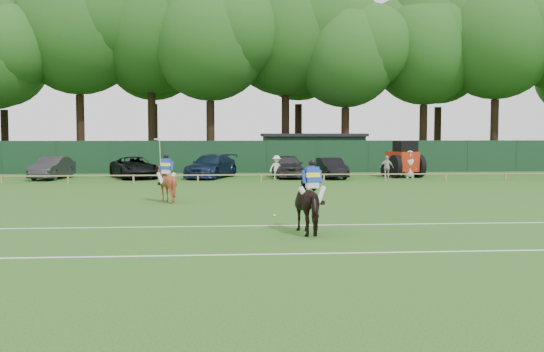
{
  "coord_description": "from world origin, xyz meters",
  "views": [
    {
      "loc": [
        -1.47,
        -22.1,
        3.13
      ],
      "look_at": [
        0.5,
        3.0,
        1.4
      ],
      "focal_mm": 42.0,
      "sensor_mm": 36.0,
      "label": 1
    }
  ],
  "objects": [
    {
      "name": "horse_chestnut",
      "position": [
        -3.98,
        6.64,
        0.81
      ],
      "size": [
        1.64,
        1.76,
        1.62
      ],
      "primitive_type": "imported",
      "rotation": [
        0.0,
        0.0,
        2.89
      ],
      "color": "maroon",
      "rests_on": "ground"
    },
    {
      "name": "rider_dark",
      "position": [
        1.31,
        -2.7,
        1.67
      ],
      "size": [
        0.93,
        0.45,
        1.41
      ],
      "rotation": [
        0.0,
        0.0,
        3.33
      ],
      "color": "silver",
      "rests_on": "ground"
    },
    {
      "name": "polo_ball",
      "position": [
        0.46,
        1.32,
        0.04
      ],
      "size": [
        0.09,
        0.09,
        0.09
      ],
      "primitive_type": "sphere",
      "color": "silver",
      "rests_on": "ground"
    },
    {
      "name": "pitch_lines",
      "position": [
        0.0,
        -3.5,
        0.01
      ],
      "size": [
        60.0,
        5.1,
        0.01
      ],
      "color": "silver",
      "rests_on": "ground"
    },
    {
      "name": "rider_chestnut",
      "position": [
        -3.99,
        6.63,
        1.55
      ],
      "size": [
        0.93,
        0.7,
        2.05
      ],
      "rotation": [
        0.0,
        0.0,
        2.89
      ],
      "color": "silver",
      "rests_on": "ground"
    },
    {
      "name": "spectator_left",
      "position": [
        2.11,
        19.61,
        0.8
      ],
      "size": [
        1.19,
        0.95,
        1.61
      ],
      "primitive_type": "imported",
      "rotation": [
        0.0,
        0.0,
        0.4
      ],
      "color": "silver",
      "rests_on": "ground"
    },
    {
      "name": "pitch_rail",
      "position": [
        0.0,
        18.0,
        0.45
      ],
      "size": [
        62.1,
        0.1,
        0.5
      ],
      "color": "#997F5B",
      "rests_on": "ground"
    },
    {
      "name": "hatch_grey",
      "position": [
        3.02,
        21.37,
        0.81
      ],
      "size": [
        1.97,
        4.77,
        1.62
      ],
      "primitive_type": "imported",
      "rotation": [
        0.0,
        0.0,
        0.01
      ],
      "color": "#2C2B2E",
      "rests_on": "ground"
    },
    {
      "name": "utility_shed",
      "position": [
        6.0,
        30.0,
        1.54
      ],
      "size": [
        8.4,
        4.4,
        3.04
      ],
      "color": "#14331E",
      "rests_on": "ground"
    },
    {
      "name": "tractor",
      "position": [
        11.14,
        21.34,
        1.2
      ],
      "size": [
        2.55,
        3.35,
        2.55
      ],
      "rotation": [
        0.0,
        0.0,
        0.19
      ],
      "color": "#AD2610",
      "rests_on": "ground"
    },
    {
      "name": "suv_black",
      "position": [
        -7.46,
        21.81,
        0.74
      ],
      "size": [
        4.21,
        5.82,
        1.47
      ],
      "primitive_type": "imported",
      "rotation": [
        0.0,
        0.0,
        0.38
      ],
      "color": "black",
      "rests_on": "ground"
    },
    {
      "name": "tree_row",
      "position": [
        2.0,
        35.0,
        0.0
      ],
      "size": [
        96.0,
        12.0,
        21.0
      ],
      "primitive_type": null,
      "color": "#26561C",
      "rests_on": "ground"
    },
    {
      "name": "spectator_right",
      "position": [
        11.31,
        20.45,
        0.95
      ],
      "size": [
        0.93,
        0.61,
        1.9
      ],
      "primitive_type": "imported",
      "rotation": [
        0.0,
        0.0,
        0.0
      ],
      "color": "beige",
      "rests_on": "ground"
    },
    {
      "name": "horse_dark",
      "position": [
        1.3,
        -2.69,
        0.89
      ],
      "size": [
        1.34,
        2.25,
        1.78
      ],
      "primitive_type": "imported",
      "rotation": [
        0.0,
        0.0,
        3.33
      ],
      "color": "black",
      "rests_on": "ground"
    },
    {
      "name": "sedan_grey",
      "position": [
        -12.86,
        21.45,
        0.75
      ],
      "size": [
        2.2,
        4.72,
        1.5
      ],
      "primitive_type": "imported",
      "rotation": [
        0.0,
        0.0,
        -0.14
      ],
      "color": "#2C2C2F",
      "rests_on": "ground"
    },
    {
      "name": "perimeter_fence",
      "position": [
        0.0,
        27.0,
        1.25
      ],
      "size": [
        92.08,
        0.08,
        2.5
      ],
      "color": "#14351E",
      "rests_on": "ground"
    },
    {
      "name": "ground",
      "position": [
        0.0,
        0.0,
        0.0
      ],
      "size": [
        160.0,
        160.0,
        0.0
      ],
      "primitive_type": "plane",
      "color": "#1E4C14",
      "rests_on": "ground"
    },
    {
      "name": "estate_black",
      "position": [
        5.91,
        20.75,
        0.7
      ],
      "size": [
        1.89,
        4.37,
        1.4
      ],
      "primitive_type": "imported",
      "rotation": [
        0.0,
        0.0,
        0.1
      ],
      "color": "black",
      "rests_on": "ground"
    },
    {
      "name": "sedan_navy",
      "position": [
        -2.23,
        21.76,
        0.8
      ],
      "size": [
        4.08,
        5.97,
        1.6
      ],
      "primitive_type": "imported",
      "rotation": [
        0.0,
        0.0,
        -0.37
      ],
      "color": "#13223D",
      "rests_on": "ground"
    },
    {
      "name": "spectator_mid",
      "position": [
        9.56,
        19.82,
        0.78
      ],
      "size": [
        0.94,
        0.45,
        1.57
      ],
      "primitive_type": "imported",
      "rotation": [
        0.0,
        0.0,
        -0.07
      ],
      "color": "beige",
      "rests_on": "ground"
    }
  ]
}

